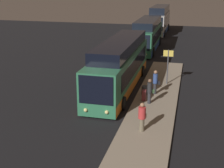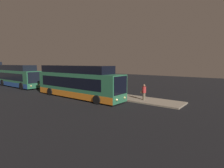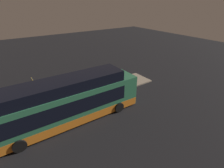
# 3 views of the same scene
# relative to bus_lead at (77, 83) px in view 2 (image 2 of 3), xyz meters

# --- Properties ---
(ground) EXTENTS (80.00, 80.00, 0.00)m
(ground) POSITION_rel_bus_lead_xyz_m (1.43, 0.05, -1.69)
(ground) COLOR black
(platform) EXTENTS (20.00, 2.97, 0.14)m
(platform) POSITION_rel_bus_lead_xyz_m (1.43, 3.13, -1.62)
(platform) COLOR gray
(platform) RESTS_ON ground
(bus_lead) EXTENTS (12.59, 2.71, 3.77)m
(bus_lead) POSITION_rel_bus_lead_xyz_m (0.00, 0.00, 0.00)
(bus_lead) COLOR #2D704C
(bus_lead) RESTS_ON ground
(bus_second) EXTENTS (11.19, 2.75, 3.72)m
(bus_second) POSITION_rel_bus_lead_xyz_m (-15.19, -0.00, -0.02)
(bus_second) COLOR #2D704C
(bus_second) RESTS_ON ground
(passenger_boarding) EXTENTS (0.44, 0.58, 1.79)m
(passenger_boarding) POSITION_rel_bus_lead_xyz_m (1.14, 2.94, -0.56)
(passenger_boarding) COLOR #2D2D33
(passenger_boarding) RESTS_ON platform
(passenger_waiting) EXTENTS (0.58, 0.55, 1.73)m
(passenger_waiting) POSITION_rel_bus_lead_xyz_m (3.13, 2.79, -0.59)
(passenger_waiting) COLOR #2D2D33
(passenger_waiting) RESTS_ON platform
(passenger_with_bags) EXTENTS (0.64, 0.48, 1.67)m
(passenger_with_bags) POSITION_rel_bus_lead_xyz_m (7.35, 2.93, -0.66)
(passenger_with_bags) COLOR #6B604C
(passenger_with_bags) RESTS_ON platform
(suitcase) EXTENTS (0.42, 0.26, 0.97)m
(suitcase) POSITION_rel_bus_lead_xyz_m (2.63, 2.34, -1.18)
(suitcase) COLOR maroon
(suitcase) RESTS_ON platform
(sign_post) EXTENTS (0.10, 0.78, 2.80)m
(sign_post) POSITION_rel_bus_lead_xyz_m (-1.50, 3.58, 0.24)
(sign_post) COLOR #4C4C51
(sign_post) RESTS_ON platform
(trash_bin) EXTENTS (0.44, 0.44, 0.65)m
(trash_bin) POSITION_rel_bus_lead_xyz_m (1.48, 2.21, -1.22)
(trash_bin) COLOR #3F3F44
(trash_bin) RESTS_ON platform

